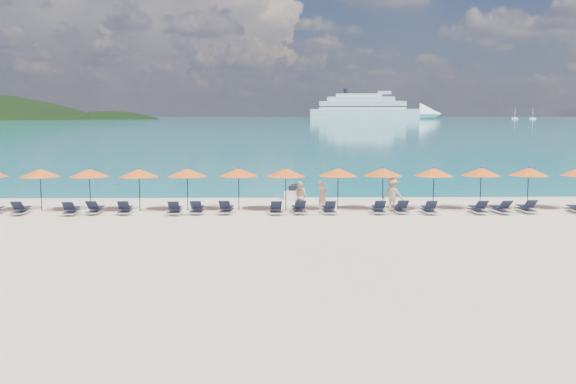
{
  "coord_description": "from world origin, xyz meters",
  "views": [
    {
      "loc": [
        -0.71,
        -28.82,
        5.09
      ],
      "look_at": [
        0.0,
        3.0,
        1.2
      ],
      "focal_mm": 40.0,
      "sensor_mm": 36.0,
      "label": 1
    }
  ],
  "objects": [
    {
      "name": "beachgoer_a",
      "position": [
        1.89,
        5.04,
        0.78
      ],
      "size": [
        0.67,
        0.66,
        1.56
      ],
      "primitive_type": "imported",
      "rotation": [
        0.0,
        0.0,
        0.76
      ],
      "color": "#DBAD83",
      "rests_on": "ground"
    },
    {
      "name": "umbrella_8",
      "position": [
        5.1,
        4.97,
        2.02
      ],
      "size": [
        2.1,
        2.1,
        2.28
      ],
      "color": "black",
      "rests_on": "ground"
    },
    {
      "name": "lounger_8",
      "position": [
        -3.15,
        3.8,
        0.24
      ],
      "size": [
        0.76,
        1.75,
        0.66
      ],
      "rotation": [
        0.0,
        0.0,
        -0.09
      ],
      "color": "silver",
      "rests_on": "ground"
    },
    {
      "name": "umbrella_1",
      "position": [
        -12.96,
        4.89,
        2.02
      ],
      "size": [
        2.1,
        2.1,
        2.28
      ],
      "color": "black",
      "rests_on": "ground"
    },
    {
      "name": "umbrella_7",
      "position": [
        2.7,
        4.97,
        2.02
      ],
      "size": [
        2.1,
        2.1,
        2.28
      ],
      "color": "black",
      "rests_on": "ground"
    },
    {
      "name": "sailboat_near",
      "position": [
        228.24,
        578.08,
        1.09
      ],
      "size": [
        5.8,
        1.93,
        10.64
      ],
      "color": "white",
      "rests_on": "ground"
    },
    {
      "name": "beachgoer_b",
      "position": [
        0.66,
        3.95,
        0.82
      ],
      "size": [
        0.92,
        0.77,
        1.64
      ],
      "primitive_type": "imported",
      "rotation": [
        0.0,
        0.0,
        -0.47
      ],
      "color": "#DBAD83",
      "rests_on": "ground"
    },
    {
      "name": "lounger_2",
      "position": [
        -13.61,
        3.78,
        0.24
      ],
      "size": [
        0.73,
        1.74,
        0.66
      ],
      "rotation": [
        0.0,
        0.0,
        0.07
      ],
      "color": "silver",
      "rests_on": "ground"
    },
    {
      "name": "lounger_10",
      "position": [
        0.57,
        3.76,
        0.24
      ],
      "size": [
        0.78,
        1.75,
        0.66
      ],
      "rotation": [
        0.0,
        0.0,
        0.1
      ],
      "color": "silver",
      "rests_on": "ground"
    },
    {
      "name": "lounger_11",
      "position": [
        2.11,
        3.65,
        0.24
      ],
      "size": [
        0.71,
        1.73,
        0.66
      ],
      "rotation": [
        0.0,
        0.0,
        0.05
      ],
      "color": "silver",
      "rests_on": "ground"
    },
    {
      "name": "lounger_4",
      "position": [
        -9.85,
        3.83,
        0.24
      ],
      "size": [
        0.65,
        1.71,
        0.66
      ],
      "rotation": [
        0.0,
        0.0,
        -0.01
      ],
      "color": "silver",
      "rests_on": "ground"
    },
    {
      "name": "umbrella_5",
      "position": [
        -2.57,
        4.98,
        2.02
      ],
      "size": [
        2.1,
        2.1,
        2.28
      ],
      "color": "black",
      "rests_on": "ground"
    },
    {
      "name": "lounger_3",
      "position": [
        -11.01,
        3.57,
        0.24
      ],
      "size": [
        0.76,
        1.74,
        0.66
      ],
      "rotation": [
        0.0,
        0.0,
        0.08
      ],
      "color": "silver",
      "rests_on": "ground"
    },
    {
      "name": "umbrella_4",
      "position": [
        -5.27,
        4.89,
        2.02
      ],
      "size": [
        2.1,
        2.1,
        2.28
      ],
      "color": "black",
      "rests_on": "ground"
    },
    {
      "name": "lounger_16",
      "position": [
        10.96,
        3.51,
        0.24
      ],
      "size": [
        0.79,
        1.76,
        0.66
      ],
      "rotation": [
        0.0,
        0.0,
        0.1
      ],
      "color": "silver",
      "rests_on": "ground"
    },
    {
      "name": "cruise_ship",
      "position": [
        99.72,
        600.29,
        9.16
      ],
      "size": [
        127.83,
        45.97,
        35.19
      ],
      "rotation": [
        0.0,
        0.0,
        -0.21
      ],
      "color": "white",
      "rests_on": "ground"
    },
    {
      "name": "lounger_5",
      "position": [
        -8.33,
        3.79,
        0.24
      ],
      "size": [
        0.75,
        1.74,
        0.66
      ],
      "rotation": [
        0.0,
        0.0,
        0.08
      ],
      "color": "silver",
      "rests_on": "ground"
    },
    {
      "name": "jetski",
      "position": [
        0.54,
        9.69,
        0.32
      ],
      "size": [
        1.32,
        2.33,
        0.78
      ],
      "rotation": [
        0.0,
        0.0,
        -0.24
      ],
      "color": "silver",
      "rests_on": "ground"
    },
    {
      "name": "lounger_13",
      "position": [
        5.82,
        3.76,
        0.24
      ],
      "size": [
        0.66,
        1.71,
        0.66
      ],
      "rotation": [
        0.0,
        0.0,
        0.02
      ],
      "color": "silver",
      "rests_on": "ground"
    },
    {
      "name": "umbrella_9",
      "position": [
        7.79,
        4.86,
        2.02
      ],
      "size": [
        2.1,
        2.1,
        2.28
      ],
      "color": "black",
      "rests_on": "ground"
    },
    {
      "name": "lounger_9",
      "position": [
        -0.62,
        3.6,
        0.24
      ],
      "size": [
        0.71,
        1.73,
        0.66
      ],
      "rotation": [
        0.0,
        0.0,
        0.06
      ],
      "color": "silver",
      "rests_on": "ground"
    },
    {
      "name": "lounger_12",
      "position": [
        4.67,
        3.65,
        0.24
      ],
      "size": [
        0.66,
        1.71,
        0.66
      ],
      "rotation": [
        0.0,
        0.0,
        -0.02
      ],
      "color": "silver",
      "rests_on": "ground"
    },
    {
      "name": "umbrella_10",
      "position": [
        10.36,
        4.98,
        2.02
      ],
      "size": [
        2.1,
        2.1,
        2.28
      ],
      "color": "black",
      "rests_on": "ground"
    },
    {
      "name": "lounger_7",
      "position": [
        -4.63,
        3.75,
        0.24
      ],
      "size": [
        0.63,
        1.7,
        0.66
      ],
      "rotation": [
        0.0,
        0.0,
        -0.01
      ],
      "color": "silver",
      "rests_on": "ground"
    },
    {
      "name": "lounger_17",
      "position": [
        12.38,
        3.75,
        0.24
      ],
      "size": [
        0.64,
        1.71,
        0.66
      ],
      "rotation": [
        0.0,
        0.0,
        0.01
      ],
      "color": "silver",
      "rests_on": "ground"
    },
    {
      "name": "lounger_15",
      "position": [
        9.78,
        3.52,
        0.24
      ],
      "size": [
        0.68,
        1.72,
        0.66
      ],
      "rotation": [
        0.0,
        0.0,
        0.04
      ],
      "color": "silver",
      "rests_on": "ground"
    },
    {
      "name": "beachgoer_c",
      "position": [
        5.52,
        4.38,
        0.89
      ],
      "size": [
        1.27,
        1.0,
        1.78
      ],
      "primitive_type": "imported",
      "rotation": [
        0.0,
        0.0,
        2.67
      ],
      "color": "#DBAD83",
      "rests_on": "ground"
    },
    {
      "name": "umbrella_3",
      "position": [
        -7.77,
        4.73,
        2.02
      ],
      "size": [
        2.1,
        2.1,
        2.28
      ],
      "color": "black",
      "rests_on": "ground"
    },
    {
      "name": "sailboat_far",
      "position": [
        235.65,
        554.34,
        1.06
      ],
      "size": [
        5.64,
        1.88,
        10.34
      ],
      "color": "white",
      "rests_on": "ground"
    },
    {
      "name": "lounger_6",
      "position": [
        -5.77,
        3.62,
        0.24
      ],
      "size": [
        0.71,
        1.73,
        0.66
      ],
      "rotation": [
        0.0,
        0.0,
        0.05
      ],
      "color": "silver",
      "rests_on": "ground"
    },
    {
      "name": "ground",
      "position": [
        0.0,
        0.0,
        0.0
      ],
      "size": [
        1400.0,
        1400.0,
        0.0
      ],
      "primitive_type": "plane",
      "color": "beige"
    },
    {
      "name": "umbrella_11",
      "position": [
        12.92,
        4.99,
        2.02
      ],
      "size": [
        2.1,
        2.1,
        2.28
      ],
      "color": "black",
      "rests_on": "ground"
    },
    {
      "name": "umbrella_6",
      "position": [
        -0.07,
        4.8,
        2.02
      ],
      "size": [
        2.1,
        2.1,
        2.28
      ],
      "color": "black",
      "rests_on": "ground"
    },
    {
      "name": "lounger_14",
      "position": [
        7.24,
        3.53,
        0.24
      ],
      "size": [
        0.69,
        1.72,
        0.66
      ],
      "rotation": [
        0.0,
        0.0,
        -0.04
      ],
      "color": "silver",
      "rests_on": "ground"
    },
    {
      "name": "sea",
      "position": [
        0.0,
        660.0,
        0.01
      ],
      "size": [
        1600.0,
        1300.0,
        0.01
      ],
      "primitive_type": "cube",
      "color": "#1FA9B2",
      "rests_on": "ground"
    },
    {
      "name": "umbrella_2",
      "position": [
        -10.39,
        4.86,
        2.02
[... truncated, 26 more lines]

